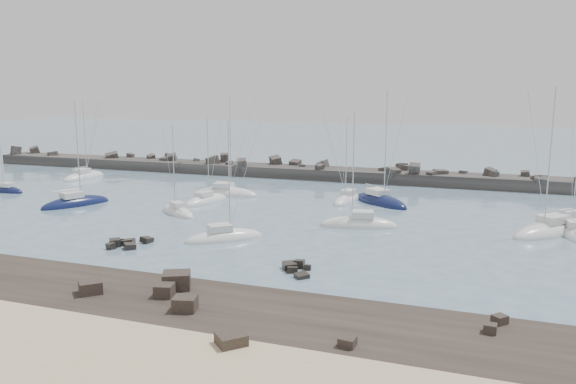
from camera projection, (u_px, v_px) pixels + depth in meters
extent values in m
plane|color=slate|center=(204.00, 228.00, 61.02)|extent=(400.00, 400.00, 0.00)
cube|color=black|center=(60.00, 296.00, 40.64)|extent=(140.00, 12.00, 0.70)
cube|color=black|center=(500.00, 319.00, 35.00)|extent=(1.12, 1.13, 0.55)
cube|color=black|center=(231.00, 340.00, 31.81)|extent=(2.15, 2.15, 0.79)
cube|color=black|center=(164.00, 290.00, 39.62)|extent=(1.52, 1.53, 0.89)
cube|color=black|center=(347.00, 342.00, 31.93)|extent=(0.99, 0.99, 0.53)
cube|color=black|center=(90.00, 287.00, 40.29)|extent=(2.21, 2.21, 0.91)
cube|color=black|center=(490.00, 328.00, 33.68)|extent=(0.81, 0.79, 0.56)
cube|color=black|center=(185.00, 304.00, 37.07)|extent=(1.78, 1.64, 0.94)
cube|color=black|center=(177.00, 280.00, 41.25)|extent=(2.56, 2.47, 1.20)
cube|color=black|center=(130.00, 247.00, 52.84)|extent=(1.55, 1.54, 0.69)
cube|color=black|center=(147.00, 240.00, 55.02)|extent=(1.12, 1.26, 0.79)
cube|color=black|center=(124.00, 241.00, 54.95)|extent=(1.34, 1.43, 0.81)
cube|color=black|center=(111.00, 246.00, 52.76)|extent=(0.91, 0.97, 0.78)
cube|color=black|center=(128.00, 245.00, 54.36)|extent=(1.68, 1.66, 1.24)
cube|color=black|center=(115.00, 243.00, 53.63)|extent=(1.40, 1.42, 0.97)
cube|color=black|center=(299.00, 264.00, 47.29)|extent=(0.94, 1.02, 0.85)
cube|color=black|center=(292.00, 270.00, 45.99)|extent=(1.06, 1.05, 0.69)
cube|color=black|center=(290.00, 266.00, 46.90)|extent=(1.59, 1.65, 0.73)
cube|color=black|center=(308.00, 267.00, 46.73)|extent=(0.70, 0.85, 0.58)
cube|color=black|center=(302.00, 278.00, 44.72)|extent=(1.37, 1.44, 0.90)
cube|color=#2E2B29|center=(269.00, 174.00, 98.67)|extent=(115.00, 6.00, 3.20)
cube|color=#2E2B29|center=(539.00, 179.00, 82.76)|extent=(2.62, 2.73, 1.62)
cube|color=#2E2B29|center=(220.00, 164.00, 103.20)|extent=(1.69, 1.87, 1.39)
cube|color=#2E2B29|center=(169.00, 157.00, 107.51)|extent=(1.99, 2.14, 1.91)
cube|color=#2E2B29|center=(540.00, 180.00, 81.76)|extent=(1.76, 1.73, 1.53)
cube|color=#2E2B29|center=(320.00, 167.00, 93.13)|extent=(1.57, 1.77, 1.47)
cube|color=#2E2B29|center=(432.00, 174.00, 87.36)|extent=(1.87, 1.80, 1.22)
cube|color=#2E2B29|center=(295.00, 164.00, 99.23)|extent=(1.96, 2.13, 1.89)
cube|color=#2E2B29|center=(167.00, 161.00, 107.39)|extent=(1.96, 1.90, 0.99)
cube|color=#2E2B29|center=(229.00, 163.00, 99.64)|extent=(1.26, 1.15, 1.01)
cube|color=#2E2B29|center=(406.00, 168.00, 92.44)|extent=(1.37, 1.34, 1.13)
cube|color=#2E2B29|center=(277.00, 165.00, 100.32)|extent=(2.12, 1.83, 1.41)
cube|color=#2E2B29|center=(172.00, 159.00, 105.56)|extent=(2.22, 2.48, 2.27)
cube|color=#2E2B29|center=(151.00, 157.00, 108.46)|extent=(1.71, 1.90, 1.51)
cube|color=#2E2B29|center=(463.00, 174.00, 88.95)|extent=(1.40, 1.46, 1.07)
cube|color=#2E2B29|center=(384.00, 171.00, 91.91)|extent=(1.96, 1.98, 1.63)
cube|color=#2E2B29|center=(112.00, 156.00, 109.42)|extent=(3.00, 3.07, 1.94)
cube|color=#2E2B29|center=(35.00, 151.00, 117.99)|extent=(2.95, 3.08, 2.14)
cube|color=#2E2B29|center=(402.00, 167.00, 93.07)|extent=(2.26, 2.37, 1.66)
cube|color=#2E2B29|center=(16.00, 151.00, 115.40)|extent=(2.34, 2.45, 2.04)
cube|color=#2E2B29|center=(225.00, 159.00, 103.08)|extent=(2.23, 2.57, 2.28)
cube|color=#2E2B29|center=(166.00, 161.00, 105.55)|extent=(1.94, 1.70, 1.48)
cube|color=#2E2B29|center=(302.00, 167.00, 97.10)|extent=(1.41, 1.51, 0.91)
cube|color=#2E2B29|center=(275.00, 161.00, 100.03)|extent=(2.57, 2.89, 2.09)
cube|color=#2E2B29|center=(393.00, 172.00, 89.02)|extent=(2.55, 2.49, 1.62)
cube|color=#2E2B29|center=(141.00, 161.00, 106.64)|extent=(1.46, 1.50, 0.83)
cube|color=#2E2B29|center=(490.00, 173.00, 86.61)|extent=(2.19, 2.14, 1.92)
cube|color=#2E2B29|center=(286.00, 167.00, 99.03)|extent=(1.14, 0.94, 0.90)
cube|color=#2E2B29|center=(440.00, 174.00, 88.53)|extent=(2.59, 2.47, 1.29)
cube|color=#2E2B29|center=(53.00, 155.00, 113.90)|extent=(2.76, 2.58, 1.58)
cube|color=#2E2B29|center=(130.00, 156.00, 110.58)|extent=(1.54, 1.17, 1.36)
cube|color=#2E2B29|center=(196.00, 161.00, 104.33)|extent=(1.41, 1.63, 1.40)
cube|color=#2E2B29|center=(213.00, 162.00, 100.67)|extent=(2.92, 2.79, 2.64)
cube|color=#2E2B29|center=(242.00, 165.00, 97.73)|extent=(2.43, 2.85, 2.23)
cube|color=#2E2B29|center=(494.00, 174.00, 85.62)|extent=(1.58, 1.57, 1.02)
cube|color=#2E2B29|center=(323.00, 164.00, 96.78)|extent=(2.08, 1.96, 1.78)
cube|color=#2E2B29|center=(525.00, 175.00, 85.98)|extent=(1.45, 1.50, 1.44)
cube|color=#2E2B29|center=(414.00, 170.00, 88.34)|extent=(1.94, 2.20, 2.23)
cube|color=#2E2B29|center=(178.00, 165.00, 101.61)|extent=(1.75, 1.73, 1.06)
ellipsoid|color=silver|center=(84.00, 178.00, 95.83)|extent=(3.37, 9.12, 2.22)
cube|color=silver|center=(82.00, 171.00, 95.20)|extent=(1.97, 2.62, 0.69)
cylinder|color=silver|center=(85.00, 137.00, 95.23)|extent=(0.12, 0.12, 12.08)
cylinder|color=silver|center=(79.00, 167.00, 94.52)|extent=(0.34, 3.58, 0.10)
ellipsoid|color=#0E153D|center=(6.00, 192.00, 82.58)|extent=(6.31, 2.32, 1.75)
cube|color=silver|center=(7.00, 185.00, 82.27)|extent=(1.81, 1.36, 0.61)
cylinder|color=silver|center=(1.00, 158.00, 81.90)|extent=(0.10, 0.10, 8.36)
cylinder|color=silver|center=(9.00, 181.00, 82.00)|extent=(2.48, 0.25, 0.09)
ellipsoid|color=silver|center=(206.00, 202.00, 75.16)|extent=(4.21, 8.32, 1.96)
cube|color=silver|center=(204.00, 194.00, 74.63)|extent=(2.07, 2.54, 0.61)
cylinder|color=silver|center=(208.00, 155.00, 74.58)|extent=(0.10, 0.10, 10.76)
cylinder|color=silver|center=(201.00, 190.00, 74.07)|extent=(0.80, 3.13, 0.09)
ellipsoid|color=silver|center=(226.00, 194.00, 80.37)|extent=(9.53, 3.21, 2.29)
cube|color=silver|center=(223.00, 185.00, 80.28)|extent=(2.70, 1.98, 0.70)
cylinder|color=silver|center=(230.00, 143.00, 78.83)|extent=(0.12, 0.12, 12.76)
cylinder|color=silver|center=(219.00, 180.00, 80.36)|extent=(3.78, 0.21, 0.10)
ellipsoid|color=silver|center=(177.00, 213.00, 68.09)|extent=(7.29, 5.98, 1.92)
cube|color=silver|center=(178.00, 204.00, 67.60)|extent=(2.51, 2.36, 0.63)
cylinder|color=silver|center=(174.00, 166.00, 67.54)|extent=(0.11, 0.11, 9.84)
cylinder|color=silver|center=(180.00, 200.00, 67.09)|extent=(2.46, 1.72, 0.09)
ellipsoid|color=silver|center=(347.00, 201.00, 75.50)|extent=(3.33, 7.92, 2.03)
cube|color=silver|center=(348.00, 192.00, 75.63)|extent=(1.81, 2.33, 0.67)
cylinder|color=silver|center=(346.00, 157.00, 73.89)|extent=(0.11, 0.11, 10.37)
cylinder|color=silver|center=(350.00, 187.00, 75.99)|extent=(0.48, 3.06, 0.10)
ellipsoid|color=silver|center=(224.00, 239.00, 56.19)|extent=(7.61, 7.33, 2.05)
cube|color=silver|center=(220.00, 228.00, 55.82)|extent=(2.76, 2.73, 0.66)
cylinder|color=silver|center=(229.00, 176.00, 55.32)|extent=(0.11, 0.11, 10.89)
cylinder|color=silver|center=(214.00, 222.00, 55.50)|extent=(2.43, 2.27, 0.09)
ellipsoid|color=#0E153D|center=(380.00, 203.00, 74.26)|extent=(9.69, 8.94, 2.48)
cube|color=silver|center=(378.00, 192.00, 74.44)|extent=(3.47, 3.38, 0.77)
cylinder|color=silver|center=(386.00, 144.00, 72.18)|extent=(0.13, 0.13, 13.61)
cylinder|color=silver|center=(375.00, 186.00, 74.92)|extent=(3.13, 2.71, 0.11)
ellipsoid|color=silver|center=(358.00, 226.00, 61.58)|extent=(8.88, 4.58, 2.26)
cube|color=silver|center=(362.00, 214.00, 61.30)|extent=(2.72, 2.23, 0.75)
cylinder|color=silver|center=(353.00, 166.00, 60.46)|extent=(0.13, 0.13, 11.47)
cylinder|color=silver|center=(368.00, 208.00, 61.12)|extent=(3.33, 0.91, 0.11)
ellipsoid|color=silver|center=(573.00, 234.00, 58.11)|extent=(3.46, 8.11, 2.04)
cube|color=silver|center=(575.00, 224.00, 57.52)|extent=(1.86, 2.39, 0.66)
ellipsoid|color=silver|center=(549.00, 233.00, 58.48)|extent=(9.27, 9.91, 2.55)
cube|color=silver|center=(553.00, 219.00, 58.46)|extent=(3.49, 3.56, 0.79)
cylinder|color=silver|center=(550.00, 157.00, 56.65)|extent=(0.14, 0.14, 14.00)
cylinder|color=silver|center=(558.00, 211.00, 58.68)|extent=(2.83, 3.19, 0.11)
ellipsoid|color=silver|center=(571.00, 223.00, 63.02)|extent=(6.92, 6.45, 1.96)
cube|color=silver|center=(569.00, 213.00, 62.68)|extent=(2.48, 2.43, 0.66)
cylinder|color=silver|center=(566.00, 208.00, 62.39)|extent=(2.24, 1.97, 0.09)
ellipsoid|color=#0E153D|center=(76.00, 205.00, 73.01)|extent=(6.37, 9.53, 2.37)
cube|color=silver|center=(72.00, 195.00, 72.44)|extent=(2.74, 3.10, 0.77)
cylinder|color=silver|center=(78.00, 149.00, 72.25)|extent=(0.13, 0.13, 12.39)
cylinder|color=silver|center=(66.00, 190.00, 71.86)|extent=(1.61, 3.39, 0.11)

